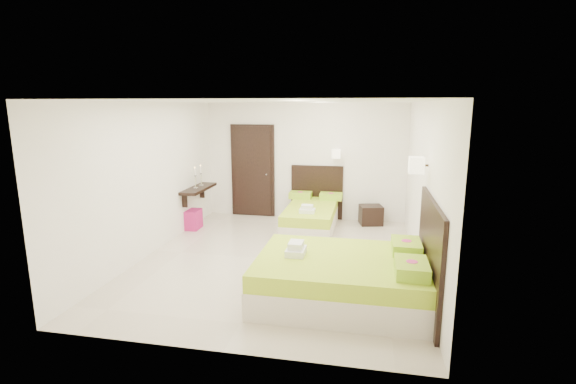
% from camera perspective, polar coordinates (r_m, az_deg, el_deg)
% --- Properties ---
extents(floor, '(5.50, 5.50, 0.00)m').
position_cam_1_polar(floor, '(7.11, -1.27, -9.18)').
color(floor, beige).
rests_on(floor, ground).
extents(bed_single, '(1.17, 1.95, 1.61)m').
position_cam_1_polar(bed_single, '(8.72, 3.25, -3.15)').
color(bed_single, beige).
rests_on(bed_single, ground).
extents(bed_double, '(2.24, 1.90, 1.85)m').
position_cam_1_polar(bed_double, '(5.66, 8.22, -11.32)').
color(bed_double, beige).
rests_on(bed_double, ground).
extents(nightstand, '(0.55, 0.51, 0.41)m').
position_cam_1_polar(nightstand, '(9.24, 11.25, -3.09)').
color(nightstand, black).
rests_on(nightstand, ground).
extents(ottoman, '(0.42, 0.42, 0.40)m').
position_cam_1_polar(ottoman, '(8.98, -13.23, -3.65)').
color(ottoman, '#AD175F').
rests_on(ottoman, ground).
extents(door, '(1.02, 0.15, 2.14)m').
position_cam_1_polar(door, '(9.66, -4.84, 2.85)').
color(door, black).
rests_on(door, ground).
extents(console_shelf, '(0.35, 1.20, 0.78)m').
position_cam_1_polar(console_shelf, '(8.98, -12.18, 0.43)').
color(console_shelf, black).
rests_on(console_shelf, ground).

